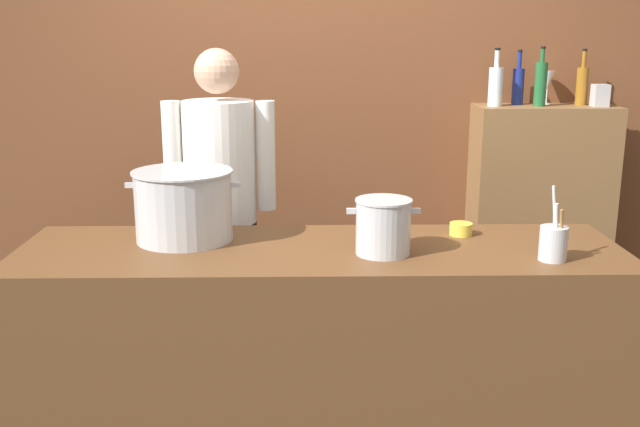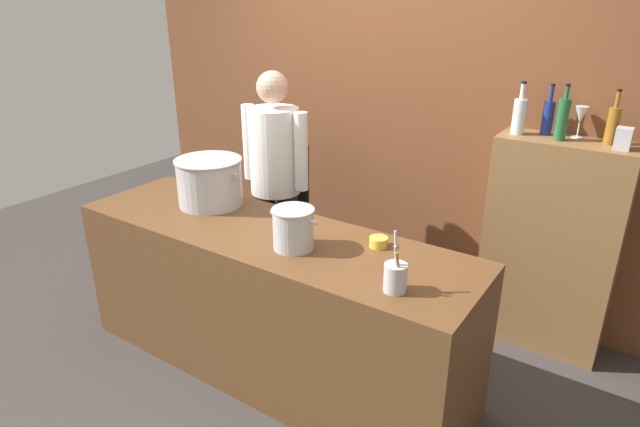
{
  "view_description": "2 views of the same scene",
  "coord_description": "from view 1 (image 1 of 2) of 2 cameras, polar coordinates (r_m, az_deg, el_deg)",
  "views": [
    {
      "loc": [
        -0.05,
        -2.78,
        1.74
      ],
      "look_at": [
        0.01,
        0.39,
        0.94
      ],
      "focal_mm": 41.09,
      "sensor_mm": 36.0,
      "label": 1
    },
    {
      "loc": [
        1.74,
        -2.06,
        2.12
      ],
      "look_at": [
        0.15,
        0.3,
        0.94
      ],
      "focal_mm": 30.07,
      "sensor_mm": 36.0,
      "label": 2
    }
  ],
  "objects": [
    {
      "name": "prep_counter",
      "position": [
        3.06,
        0.03,
        -10.78
      ],
      "size": [
        2.4,
        0.7,
        0.9
      ],
      "primitive_type": "cube",
      "color": "brown",
      "rests_on": "ground_plane"
    },
    {
      "name": "butter_jar",
      "position": [
        3.13,
        10.92,
        -1.2
      ],
      "size": [
        0.1,
        0.1,
        0.05
      ],
      "primitive_type": "cylinder",
      "color": "yellow",
      "rests_on": "prep_counter"
    },
    {
      "name": "wine_glass_tall",
      "position": [
        4.28,
        17.31,
        9.85
      ],
      "size": [
        0.07,
        0.07,
        0.18
      ],
      "color": "silver",
      "rests_on": "bar_cabinet"
    },
    {
      "name": "stockpot_large",
      "position": [
        3.03,
        -10.57,
        0.62
      ],
      "size": [
        0.46,
        0.41,
        0.29
      ],
      "color": "#B7BABF",
      "rests_on": "prep_counter"
    },
    {
      "name": "chef",
      "position": [
        3.55,
        -7.73,
        1.39
      ],
      "size": [
        0.53,
        0.36,
        1.66
      ],
      "rotation": [
        0.0,
        0.0,
        3.15
      ],
      "color": "black",
      "rests_on": "ground_plane"
    },
    {
      "name": "spice_tin_silver",
      "position": [
        4.24,
        20.98,
        8.59
      ],
      "size": [
        0.08,
        0.08,
        0.12
      ],
      "primitive_type": "cube",
      "color": "#B2B2B7",
      "rests_on": "bar_cabinet"
    },
    {
      "name": "wine_bottle_clear",
      "position": [
        4.1,
        13.52,
        9.7
      ],
      "size": [
        0.08,
        0.08,
        0.31
      ],
      "color": "silver",
      "rests_on": "bar_cabinet"
    },
    {
      "name": "bar_cabinet",
      "position": [
        4.31,
        16.6,
        -0.85
      ],
      "size": [
        0.76,
        0.32,
        1.34
      ],
      "primitive_type": "cube",
      "color": "brown",
      "rests_on": "ground_plane"
    },
    {
      "name": "stockpot_small",
      "position": [
        2.81,
        4.94,
        -1.01
      ],
      "size": [
        0.28,
        0.22,
        0.21
      ],
      "color": "#B7BABF",
      "rests_on": "prep_counter"
    },
    {
      "name": "wine_bottle_green",
      "position": [
        4.15,
        16.81,
        9.7
      ],
      "size": [
        0.07,
        0.07,
        0.32
      ],
      "color": "#1E592D",
      "rests_on": "bar_cabinet"
    },
    {
      "name": "wine_bottle_amber",
      "position": [
        4.29,
        19.73,
        9.42
      ],
      "size": [
        0.06,
        0.06,
        0.3
      ],
      "color": "#8C5919",
      "rests_on": "bar_cabinet"
    },
    {
      "name": "utensil_crock",
      "position": [
        2.87,
        17.72,
        -2.15
      ],
      "size": [
        0.1,
        0.1,
        0.29
      ],
      "color": "#B7BABF",
      "rests_on": "prep_counter"
    },
    {
      "name": "wine_bottle_cobalt",
      "position": [
        4.21,
        15.17,
        9.64
      ],
      "size": [
        0.06,
        0.06,
        0.3
      ],
      "color": "navy",
      "rests_on": "bar_cabinet"
    },
    {
      "name": "brick_back_panel",
      "position": [
        4.19,
        -0.34,
        10.82
      ],
      "size": [
        4.4,
        0.1,
        3.0
      ],
      "primitive_type": "cube",
      "color": "brown",
      "rests_on": "ground_plane"
    }
  ]
}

